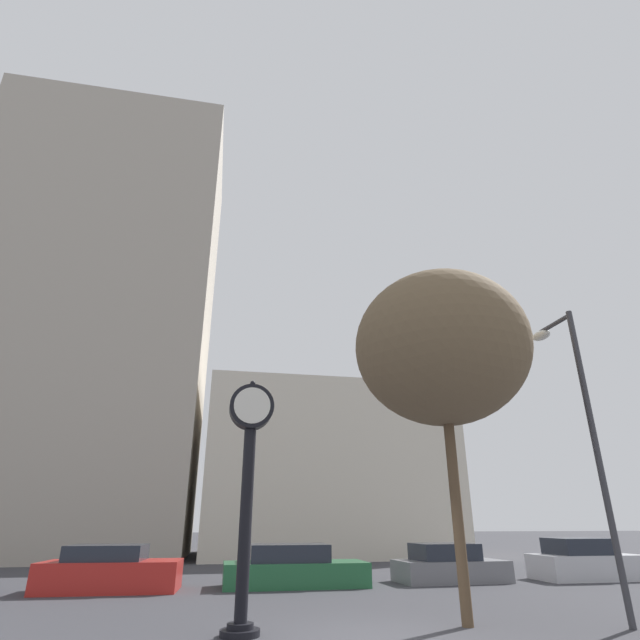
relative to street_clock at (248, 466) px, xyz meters
The scene contains 10 objects.
ground_plane 3.95m from the street_clock, 14.00° to the right, with size 200.00×200.00×0.00m, color #38383D.
building_tall_tower 27.85m from the street_clock, 111.80° to the left, with size 14.49×12.00×29.85m.
building_storefront_row 24.29m from the street_clock, 75.09° to the left, with size 15.18×12.00×10.09m.
street_clock is the anchor object (origin of this frame).
car_red 8.47m from the street_clock, 116.91° to the left, with size 4.20×2.15×1.31m.
car_green 8.04m from the street_clock, 74.25° to the left, with size 4.72×1.99×1.29m.
car_grey 11.12m from the street_clock, 44.59° to the left, with size 3.94×2.04×1.26m.
car_silver 15.14m from the street_clock, 29.41° to the left, with size 3.90×1.91×1.41m.
street_lamp_right 7.83m from the street_clock, ahead, with size 0.36×1.57×6.85m.
bare_tree 5.44m from the street_clock, ahead, with size 4.25×4.25×7.90m.
Camera 1 is at (-3.04, -10.28, 1.98)m, focal length 28.00 mm.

